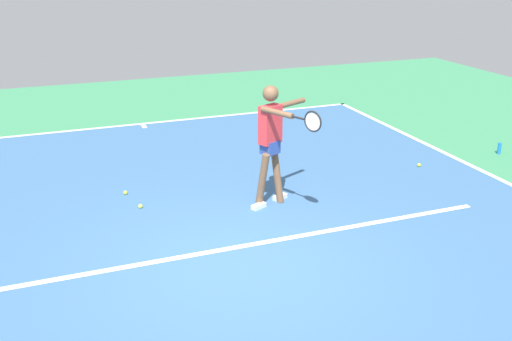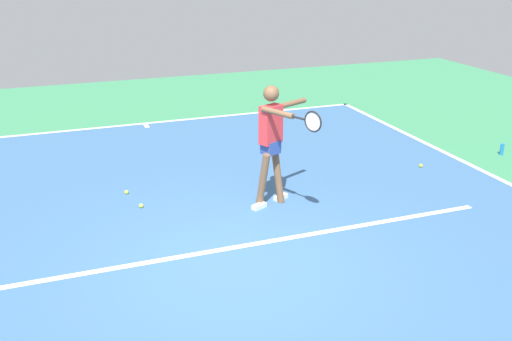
% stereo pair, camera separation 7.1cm
% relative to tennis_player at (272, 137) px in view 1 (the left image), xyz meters
% --- Properties ---
extents(ground_plane, '(23.26, 23.26, 0.00)m').
position_rel_tennis_player_xyz_m(ground_plane, '(1.07, 1.56, -1.09)').
color(ground_plane, '#388456').
extents(court_surface, '(10.33, 13.51, 0.00)m').
position_rel_tennis_player_xyz_m(court_surface, '(1.07, 1.56, -1.08)').
color(court_surface, '#38608E').
rests_on(court_surface, ground_plane).
extents(court_line_baseline_near, '(10.33, 0.10, 0.01)m').
position_rel_tennis_player_xyz_m(court_line_baseline_near, '(1.07, -5.14, -1.08)').
color(court_line_baseline_near, white).
rests_on(court_line_baseline_near, ground_plane).
extents(court_line_service, '(7.75, 0.10, 0.01)m').
position_rel_tennis_player_xyz_m(court_line_service, '(1.07, 1.13, -1.08)').
color(court_line_service, white).
rests_on(court_line_service, ground_plane).
extents(court_line_centre_mark, '(0.10, 0.30, 0.01)m').
position_rel_tennis_player_xyz_m(court_line_centre_mark, '(1.07, -4.94, -1.08)').
color(court_line_centre_mark, white).
rests_on(court_line_centre_mark, ground_plane).
extents(tennis_player, '(1.04, 1.40, 1.86)m').
position_rel_tennis_player_xyz_m(tennis_player, '(0.00, 0.00, 0.00)').
color(tennis_player, brown).
rests_on(tennis_player, ground_plane).
extents(tennis_ball_far_corner, '(0.07, 0.07, 0.07)m').
position_rel_tennis_player_xyz_m(tennis_ball_far_corner, '(-3.12, -0.59, -1.05)').
color(tennis_ball_far_corner, '#CCE033').
rests_on(tennis_ball_far_corner, ground_plane).
extents(tennis_ball_near_player, '(0.07, 0.07, 0.07)m').
position_rel_tennis_player_xyz_m(tennis_ball_near_player, '(1.92, -0.56, -1.05)').
color(tennis_ball_near_player, '#C6E53D').
rests_on(tennis_ball_near_player, ground_plane).
extents(tennis_ball_by_baseline, '(0.07, 0.07, 0.07)m').
position_rel_tennis_player_xyz_m(tennis_ball_by_baseline, '(2.05, -1.17, -1.05)').
color(tennis_ball_by_baseline, '#C6E53D').
rests_on(tennis_ball_by_baseline, ground_plane).
extents(water_bottle, '(0.07, 0.07, 0.22)m').
position_rel_tennis_player_xyz_m(water_bottle, '(-4.98, -0.65, -0.98)').
color(water_bottle, blue).
rests_on(water_bottle, ground_plane).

